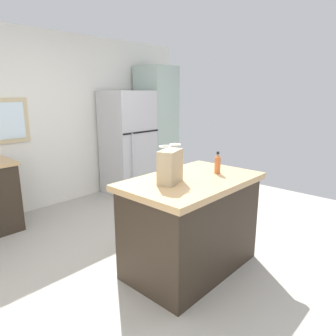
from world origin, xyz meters
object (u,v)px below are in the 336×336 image
object	(u,v)px
shopping_bag	(170,166)
small_box	(173,167)
bottle	(218,164)
refrigerator	(128,143)
tall_cabinet	(157,127)
kitchen_island	(191,224)

from	to	relation	value
shopping_bag	small_box	distance (m)	0.33
small_box	bottle	bearing A→B (deg)	-46.26
shopping_bag	refrigerator	bearing A→B (deg)	57.51
refrigerator	bottle	world-z (taller)	refrigerator
bottle	tall_cabinet	bearing A→B (deg)	56.62
shopping_bag	bottle	bearing A→B (deg)	-12.39
shopping_bag	tall_cabinet	bearing A→B (deg)	46.69
refrigerator	bottle	bearing A→B (deg)	-110.24
tall_cabinet	small_box	bearing A→B (deg)	-132.26
refrigerator	shopping_bag	bearing A→B (deg)	-122.49
shopping_bag	small_box	xyz separation A→B (m)	(0.25, 0.20, -0.09)
kitchen_island	tall_cabinet	size ratio (longest dim) A/B	0.62
tall_cabinet	small_box	size ratio (longest dim) A/B	16.03
tall_cabinet	small_box	world-z (taller)	tall_cabinet
shopping_bag	bottle	distance (m)	0.58
small_box	bottle	xyz separation A→B (m)	(0.31, -0.32, 0.03)
shopping_bag	bottle	world-z (taller)	shopping_bag
shopping_bag	small_box	size ratio (longest dim) A/B	2.55
tall_cabinet	bottle	size ratio (longest dim) A/B	9.82
kitchen_island	refrigerator	xyz separation A→B (m)	(1.19, 2.31, 0.40)
shopping_bag	bottle	xyz separation A→B (m)	(0.56, -0.12, -0.05)
tall_cabinet	shopping_bag	distance (m)	3.10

